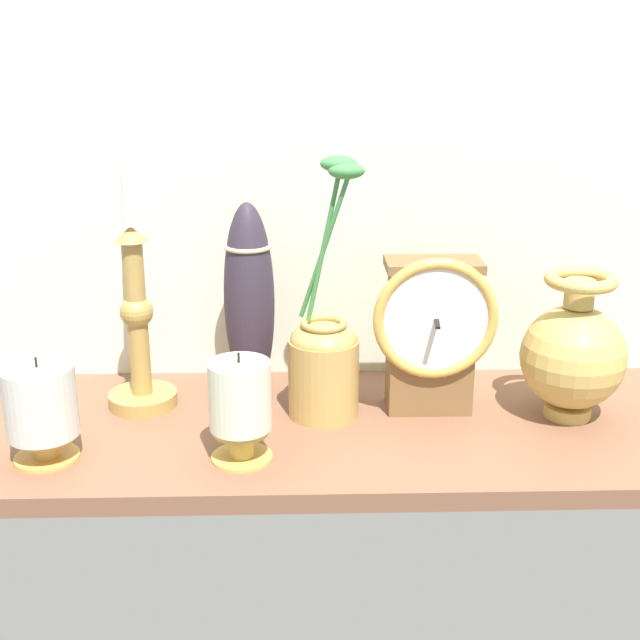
# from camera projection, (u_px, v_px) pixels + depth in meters

# --- Properties ---
(ground_plane) EXTENTS (1.00, 0.36, 0.02)m
(ground_plane) POSITION_uv_depth(u_px,v_px,m) (324.00, 431.00, 1.08)
(ground_plane) COLOR brown
(back_wall) EXTENTS (1.20, 0.02, 0.65)m
(back_wall) POSITION_uv_depth(u_px,v_px,m) (320.00, 150.00, 1.14)
(back_wall) COLOR silver
(back_wall) RESTS_ON ground_plane
(mantel_clock) EXTENTS (0.16, 0.10, 0.22)m
(mantel_clock) POSITION_uv_depth(u_px,v_px,m) (432.00, 331.00, 1.07)
(mantel_clock) COLOR brown
(mantel_clock) RESTS_ON ground_plane
(candlestick_tall_left) EXTENTS (0.09, 0.09, 0.44)m
(candlestick_tall_left) POSITION_uv_depth(u_px,v_px,m) (137.00, 311.00, 1.08)
(candlestick_tall_left) COLOR #AD8B47
(candlestick_tall_left) RESTS_ON ground_plane
(brass_vase_bulbous) EXTENTS (0.13, 0.13, 0.19)m
(brass_vase_bulbous) POSITION_uv_depth(u_px,v_px,m) (573.00, 353.00, 1.06)
(brass_vase_bulbous) COLOR tan
(brass_vase_bulbous) RESTS_ON ground_plane
(brass_vase_jar) EXTENTS (0.10, 0.09, 0.34)m
(brass_vase_jar) POSITION_uv_depth(u_px,v_px,m) (322.00, 358.00, 1.07)
(brass_vase_jar) COLOR tan
(brass_vase_jar) RESTS_ON ground_plane
(pillar_candle_front) EXTENTS (0.07, 0.07, 0.13)m
(pillar_candle_front) POSITION_uv_depth(u_px,v_px,m) (240.00, 405.00, 0.96)
(pillar_candle_front) COLOR gold
(pillar_candle_front) RESTS_ON ground_plane
(pillar_candle_near_clock) EXTENTS (0.08, 0.08, 0.13)m
(pillar_candle_near_clock) POSITION_uv_depth(u_px,v_px,m) (41.00, 408.00, 0.96)
(pillar_candle_near_clock) COLOR gold
(pillar_candle_near_clock) RESTS_ON ground_plane
(tall_ceramic_vase) EXTENTS (0.07, 0.07, 0.27)m
(tall_ceramic_vase) POSITION_uv_depth(u_px,v_px,m) (249.00, 300.00, 1.12)
(tall_ceramic_vase) COLOR #322938
(tall_ceramic_vase) RESTS_ON ground_plane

